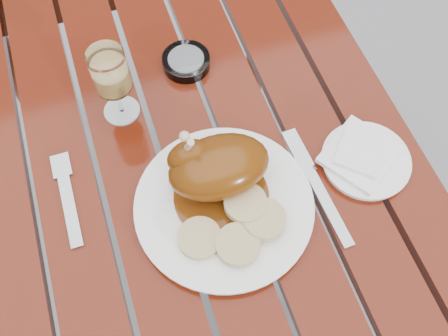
{
  "coord_description": "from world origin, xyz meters",
  "views": [
    {
      "loc": [
        -0.09,
        -0.44,
        1.54
      ],
      "look_at": [
        0.04,
        -0.06,
        0.78
      ],
      "focal_mm": 40.0,
      "sensor_mm": 36.0,
      "label": 1
    }
  ],
  "objects_px": {
    "table": "(202,231)",
    "side_plate": "(366,160)",
    "ashtray": "(186,62)",
    "wine_glass": "(114,85)",
    "dinner_plate": "(224,206)"
  },
  "relations": [
    {
      "from": "dinner_plate",
      "to": "wine_glass",
      "type": "bearing_deg",
      "value": 115.35
    },
    {
      "from": "ashtray",
      "to": "side_plate",
      "type": "bearing_deg",
      "value": -52.61
    },
    {
      "from": "dinner_plate",
      "to": "ashtray",
      "type": "bearing_deg",
      "value": 84.96
    },
    {
      "from": "table",
      "to": "dinner_plate",
      "type": "xyz_separation_m",
      "value": [
        0.02,
        -0.12,
        0.38
      ]
    },
    {
      "from": "ashtray",
      "to": "table",
      "type": "bearing_deg",
      "value": -103.02
    },
    {
      "from": "dinner_plate",
      "to": "side_plate",
      "type": "height_order",
      "value": "dinner_plate"
    },
    {
      "from": "table",
      "to": "side_plate",
      "type": "distance_m",
      "value": 0.49
    },
    {
      "from": "table",
      "to": "ashtray",
      "type": "height_order",
      "value": "ashtray"
    },
    {
      "from": "side_plate",
      "to": "ashtray",
      "type": "xyz_separation_m",
      "value": [
        -0.24,
        0.32,
        0.01
      ]
    },
    {
      "from": "table",
      "to": "side_plate",
      "type": "height_order",
      "value": "side_plate"
    },
    {
      "from": "wine_glass",
      "to": "ashtray",
      "type": "bearing_deg",
      "value": 24.49
    },
    {
      "from": "side_plate",
      "to": "dinner_plate",
      "type": "bearing_deg",
      "value": -178.88
    },
    {
      "from": "wine_glass",
      "to": "side_plate",
      "type": "xyz_separation_m",
      "value": [
        0.39,
        -0.25,
        -0.07
      ]
    },
    {
      "from": "side_plate",
      "to": "ashtray",
      "type": "bearing_deg",
      "value": 127.39
    },
    {
      "from": "ashtray",
      "to": "wine_glass",
      "type": "bearing_deg",
      "value": -155.51
    }
  ]
}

